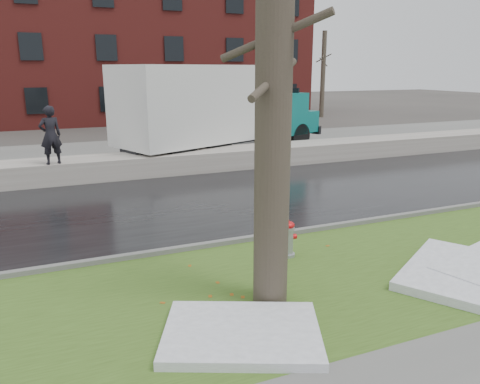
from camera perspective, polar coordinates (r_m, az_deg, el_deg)
name	(u,v)px	position (r m, az deg, el deg)	size (l,w,h in m)	color
ground	(286,256)	(9.79, 5.65, -7.73)	(120.00, 120.00, 0.00)	#47423D
verge	(319,279)	(8.80, 9.57, -10.43)	(60.00, 4.50, 0.04)	#334D19
road	(213,200)	(13.68, -3.29, -0.99)	(60.00, 7.00, 0.03)	black
parking_lot	(151,153)	(21.70, -10.85, 4.69)	(60.00, 9.00, 0.03)	slate
curb	(265,237)	(10.59, 3.09, -5.49)	(60.00, 0.15, 0.14)	slate
snowbank	(175,162)	(17.51, -7.92, 3.62)	(60.00, 1.60, 0.75)	#A7A299
brick_building	(126,51)	(38.47, -13.78, 16.32)	(26.00, 12.00, 10.00)	maroon
bg_tree_center	(10,75)	(33.97, -26.20, 12.69)	(1.40, 1.62, 6.50)	brown
bg_tree_right	(323,74)	(37.86, 10.09, 14.02)	(1.40, 1.62, 6.50)	brown
fire_hydrant	(288,237)	(9.53, 5.84, -5.45)	(0.37, 0.31, 0.77)	#919398
tree	(274,84)	(7.03, 4.13, 12.99)	(1.25, 1.46, 6.92)	brown
box_truck	(215,110)	(19.94, -3.11, 9.97)	(11.49, 6.19, 3.89)	black
worker	(50,135)	(16.16, -22.10, 6.44)	(0.68, 0.45, 1.87)	black
snow_patch_near	(467,274)	(9.57, 25.95, -9.01)	(2.60, 2.00, 0.16)	white
snow_patch_far	(242,333)	(6.92, 0.23, -16.84)	(2.20, 1.60, 0.14)	white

